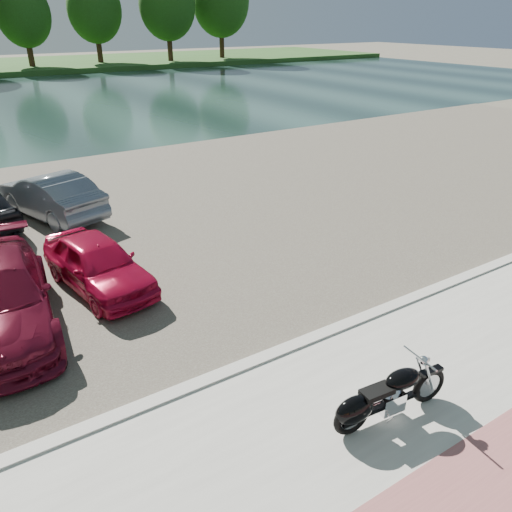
{
  "coord_description": "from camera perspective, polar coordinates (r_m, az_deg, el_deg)",
  "views": [
    {
      "loc": [
        -6.33,
        -4.68,
        6.21
      ],
      "look_at": [
        -0.6,
        4.25,
        1.1
      ],
      "focal_mm": 35.0,
      "sensor_mm": 36.0,
      "label": 1
    }
  ],
  "objects": [
    {
      "name": "river",
      "position": [
        45.55,
        -25.39,
        15.53
      ],
      "size": [
        120.0,
        40.0,
        0.0
      ],
      "primitive_type": "cube",
      "color": "#192D2A",
      "rests_on": "ground"
    },
    {
      "name": "promenade",
      "position": [
        9.57,
        21.36,
        -16.53
      ],
      "size": [
        60.0,
        6.0,
        0.1
      ],
      "primitive_type": "cube",
      "color": "#ABA9A1",
      "rests_on": "ground"
    },
    {
      "name": "motorcycle",
      "position": [
        8.74,
        14.18,
        -15.51
      ],
      "size": [
        2.33,
        0.75,
        1.05
      ],
      "rotation": [
        0.0,
        0.0,
        -0.1
      ],
      "color": "black",
      "rests_on": "promenade"
    },
    {
      "name": "car_4",
      "position": [
        12.92,
        -17.65,
        -0.83
      ],
      "size": [
        2.17,
        4.08,
        1.32
      ],
      "primitive_type": "imported",
      "rotation": [
        0.0,
        0.0,
        0.16
      ],
      "color": "#A80B2F",
      "rests_on": "parking_lot"
    },
    {
      "name": "parking_lot",
      "position": [
        18.01,
        -10.1,
        5.19
      ],
      "size": [
        60.0,
        18.0,
        0.04
      ],
      "primitive_type": "cube",
      "color": "#443E37",
      "rests_on": "ground"
    },
    {
      "name": "kerb",
      "position": [
        11.06,
        9.04,
        -8.37
      ],
      "size": [
        60.0,
        0.3,
        0.14
      ],
      "primitive_type": "cube",
      "color": "#ABA9A1",
      "rests_on": "ground"
    },
    {
      "name": "far_trees",
      "position": [
        71.29,
        -26.61,
        24.34
      ],
      "size": [
        70.25,
        10.68,
        12.52
      ],
      "color": "#341E12",
      "rests_on": "far_bank"
    },
    {
      "name": "car_9",
      "position": [
        18.23,
        -22.42,
        6.43
      ],
      "size": [
        2.9,
        4.8,
        1.49
      ],
      "primitive_type": "imported",
      "rotation": [
        0.0,
        0.0,
        3.45
      ],
      "color": "slate",
      "rests_on": "parking_lot"
    },
    {
      "name": "ground",
      "position": [
        10.03,
        16.72,
        -13.87
      ],
      "size": [
        200.0,
        200.0,
        0.0
      ],
      "primitive_type": "plane",
      "color": "#595447",
      "rests_on": "ground"
    }
  ]
}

